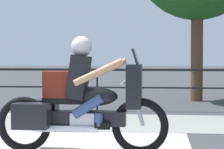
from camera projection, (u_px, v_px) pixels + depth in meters
name	position (u px, v px, depth m)	size (l,w,h in m)	color
sidewalk_band	(84.00, 122.00, 9.01)	(44.00, 2.40, 0.01)	#99968E
fence_railing	(97.00, 77.00, 10.94)	(36.00, 0.05, 1.05)	black
motorcycle	(80.00, 102.00, 6.05)	(2.42, 0.76, 1.63)	black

